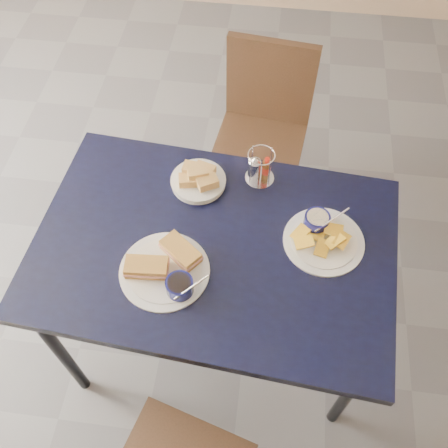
# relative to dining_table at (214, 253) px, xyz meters

# --- Properties ---
(ground) EXTENTS (6.00, 6.00, 0.00)m
(ground) POSITION_rel_dining_table_xyz_m (-0.24, 0.13, -0.69)
(ground) COLOR #525357
(ground) RESTS_ON ground
(dining_table) EXTENTS (1.31, 0.93, 0.75)m
(dining_table) POSITION_rel_dining_table_xyz_m (0.00, 0.00, 0.00)
(dining_table) COLOR black
(dining_table) RESTS_ON ground
(chair_far) EXTENTS (0.46, 0.45, 0.88)m
(chair_far) POSITION_rel_dining_table_xyz_m (0.11, 0.88, -0.18)
(chair_far) COLOR black
(chair_far) RESTS_ON ground
(sandwich_plate) EXTENTS (0.32, 0.30, 0.12)m
(sandwich_plate) POSITION_rel_dining_table_xyz_m (-0.14, -0.13, 0.09)
(sandwich_plate) COLOR white
(sandwich_plate) RESTS_ON dining_table
(plantain_plate) EXTENTS (0.28, 0.28, 0.12)m
(plantain_plate) POSITION_rel_dining_table_xyz_m (0.37, 0.08, 0.08)
(plantain_plate) COLOR white
(plantain_plate) RESTS_ON dining_table
(bread_basket) EXTENTS (0.20, 0.20, 0.08)m
(bread_basket) POSITION_rel_dining_table_xyz_m (-0.09, 0.26, 0.09)
(bread_basket) COLOR white
(bread_basket) RESTS_ON dining_table
(condiment_caddy) EXTENTS (0.11, 0.11, 0.14)m
(condiment_caddy) POSITION_rel_dining_table_xyz_m (0.13, 0.31, 0.12)
(condiment_caddy) COLOR silver
(condiment_caddy) RESTS_ON dining_table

